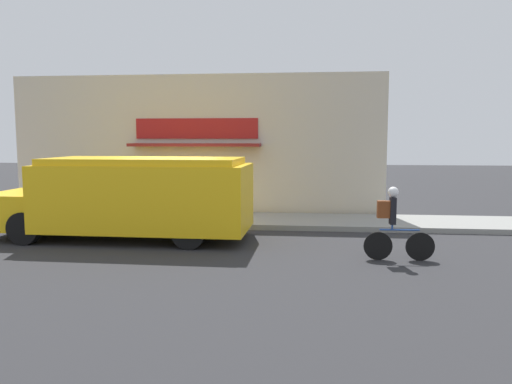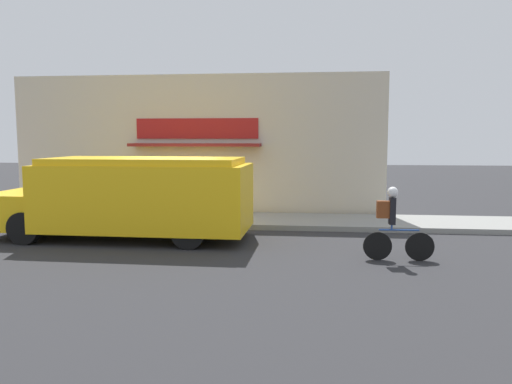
# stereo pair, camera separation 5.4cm
# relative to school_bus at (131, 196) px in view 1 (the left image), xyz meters

# --- Properties ---
(ground_plane) EXTENTS (70.00, 70.00, 0.00)m
(ground_plane) POSITION_rel_school_bus_xyz_m (0.70, 1.55, -1.10)
(ground_plane) COLOR #2B2B2D
(sidewalk) EXTENTS (28.00, 2.37, 0.15)m
(sidewalk) POSITION_rel_school_bus_xyz_m (0.70, 2.74, -1.02)
(sidewalk) COLOR gray
(sidewalk) RESTS_ON ground_plane
(storefront) EXTENTS (12.48, 0.88, 4.65)m
(storefront) POSITION_rel_school_bus_xyz_m (0.70, 4.16, 1.24)
(storefront) COLOR beige
(storefront) RESTS_ON ground_plane
(school_bus) EXTENTS (6.63, 2.76, 2.08)m
(school_bus) POSITION_rel_school_bus_xyz_m (0.00, 0.00, 0.00)
(school_bus) COLOR yellow
(school_bus) RESTS_ON ground_plane
(cyclist) EXTENTS (1.48, 0.22, 1.56)m
(cyclist) POSITION_rel_school_bus_xyz_m (6.27, -1.56, -0.30)
(cyclist) COLOR black
(cyclist) RESTS_ON ground_plane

